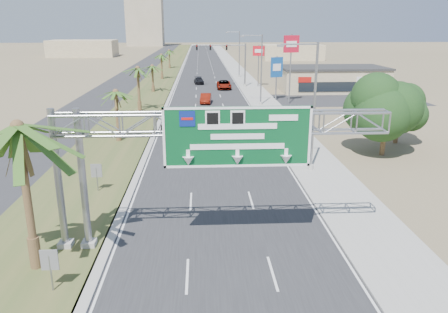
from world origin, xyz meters
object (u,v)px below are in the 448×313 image
car_far (199,81)px  pole_sign_red_near (291,49)px  palm_near (17,128)px  pole_sign_blue (277,69)px  store_building (331,80)px  signal_mast (234,61)px  car_left_lane (171,122)px  sign_gantry (205,134)px  car_right_lane (224,85)px  pole_sign_red_far (259,54)px  car_mid_lane (206,98)px

car_far → pole_sign_red_near: bearing=-65.8°
palm_near → pole_sign_blue: palm_near is taller
store_building → pole_sign_red_near: bearing=-127.8°
store_building → car_far: store_building is taller
signal_mast → car_left_lane: 35.99m
store_building → pole_sign_red_near: 17.59m
car_left_lane → pole_sign_red_near: size_ratio=0.43×
sign_gantry → pole_sign_red_near: bearing=73.3°
car_left_lane → car_far: size_ratio=0.98×
palm_near → car_left_lane: 30.57m
pole_sign_blue → signal_mast: bearing=108.2°
car_right_lane → pole_sign_red_near: size_ratio=0.55×
sign_gantry → car_right_lane: bearing=86.0°
pole_sign_red_far → car_left_lane: bearing=-112.7°
signal_mast → pole_sign_blue: 16.77m
signal_mast → pole_sign_red_far: size_ratio=1.32×
car_left_lane → car_far: car_left_lane is taller
signal_mast → pole_sign_blue: signal_mast is taller
car_mid_lane → store_building: bearing=31.8°
palm_near → pole_sign_red_far: bearing=73.5°
car_left_lane → pole_sign_blue: pole_sign_blue is taller
sign_gantry → car_far: (-0.49, 66.81, -5.42)m
signal_mast → car_left_lane: size_ratio=2.40×
car_mid_lane → car_right_lane: bearing=81.0°
palm_near → pole_sign_blue: 51.93m
car_left_lane → store_building: bearing=54.0°
pole_sign_blue → palm_near: bearing=-112.2°
car_far → pole_sign_red_near: pole_sign_red_near is taller
pole_sign_red_far → palm_near: bearing=-106.5°
store_building → car_right_lane: store_building is taller
pole_sign_red_near → pole_sign_blue: (-1.46, 3.12, -3.10)m
car_mid_lane → pole_sign_red_far: 21.01m
pole_sign_red_near → signal_mast: bearing=109.4°
car_left_lane → car_right_lane: size_ratio=0.78×
signal_mast → palm_near: bearing=-102.7°
signal_mast → pole_sign_red_near: 20.43m
car_far → palm_near: bearing=-101.5°
palm_near → signal_mast: (14.37, 63.97, -2.08)m
palm_near → car_far: 69.45m
store_building → pole_sign_red_far: 14.22m
palm_near → store_building: bearing=61.7°
car_right_lane → pole_sign_red_near: (8.81, -16.37, 7.22)m
car_mid_lane → car_right_lane: car_right_lane is taller
pole_sign_blue → pole_sign_red_far: (-0.73, 15.76, 1.23)m
sign_gantry → car_right_lane: (4.12, 59.37, -5.29)m
car_left_lane → pole_sign_red_near: 23.67m
sign_gantry → store_building: (23.06, 56.07, -4.06)m
car_left_lane → palm_near: bearing=-91.5°
pole_sign_blue → pole_sign_red_far: bearing=92.6°
signal_mast → pole_sign_red_near: bearing=-70.6°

